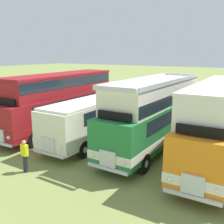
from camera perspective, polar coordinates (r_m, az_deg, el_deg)
The scene contains 6 objects.
ground_plane at distance 17.53m, azimuth 8.66°, elevation -7.69°, with size 200.00×200.00×0.00m, color olive.
bus_first_in_row at distance 21.26m, azimuth -10.97°, elevation 2.77°, with size 2.77×11.58×4.49m.
bus_second_in_row at distance 19.16m, azimuth -1.66°, elevation -0.28°, with size 2.63×11.45×2.99m.
bus_third_in_row at distance 17.16m, azimuth 9.37°, elevation 0.07°, with size 2.78×11.07×4.52m.
bus_fourth_in_row at distance 15.58m, azimuth 22.18°, elevation -1.60°, with size 2.74×10.78×4.49m.
marshal_person at distance 14.43m, azimuth -18.37°, elevation -9.03°, with size 0.36×0.24×1.73m.
Camera 1 is at (6.22, -15.22, 6.09)m, focal length 42.14 mm.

